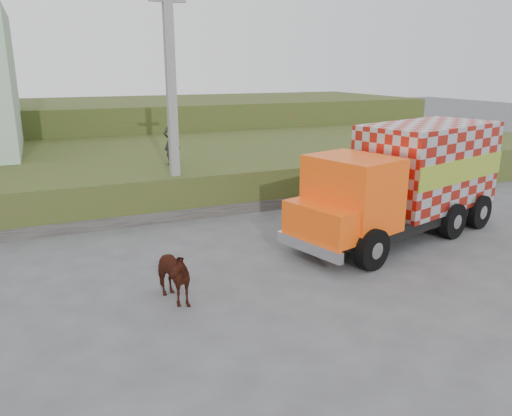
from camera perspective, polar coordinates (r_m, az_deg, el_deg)
name	(u,v)px	position (r m, az deg, el deg)	size (l,w,h in m)	color
ground	(253,255)	(14.22, -0.37, -5.42)	(120.00, 120.00, 0.00)	#474749
embankment	(167,167)	(23.22, -10.08, 4.65)	(40.00, 12.00, 1.50)	#32511B
embankment_far	(124,124)	(34.78, -14.86, 9.27)	(40.00, 12.00, 3.00)	#32511B
retaining_strip	(151,217)	(17.42, -11.90, -1.03)	(16.00, 0.50, 0.40)	#595651
utility_pole	(172,100)	(17.35, -9.61, 12.05)	(1.20, 0.30, 8.00)	gray
cargo_truck	(407,180)	(16.21, 16.89, 3.11)	(8.09, 4.46, 3.44)	black
cow	(170,275)	(11.45, -9.86, -7.53)	(0.71, 1.55, 1.31)	#381D0E
pedestrian	(172,141)	(19.55, -9.59, 7.59)	(0.68, 0.44, 1.86)	#2F2D29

